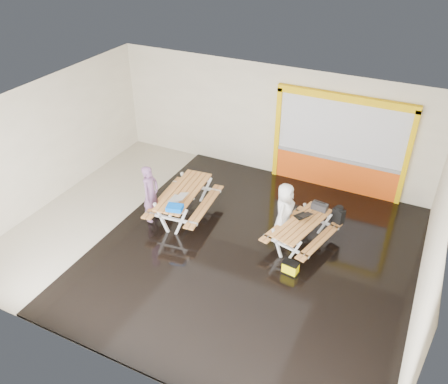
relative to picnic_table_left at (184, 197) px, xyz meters
The scene contains 14 objects.
room 1.68m from the picnic_table_left, 31.88° to the right, with size 10.02×8.02×3.52m.
deck 2.52m from the picnic_table_left, 16.14° to the right, with size 7.50×7.98×0.05m, color black.
kiosk 4.69m from the picnic_table_left, 44.71° to the left, with size 3.88×0.16×3.00m.
picnic_table_left is the anchor object (origin of this frame).
picnic_table_right 3.26m from the picnic_table_left, ahead, with size 1.69×2.13×0.75m.
person_left 0.91m from the picnic_table_left, 140.80° to the right, with size 0.58×0.38×1.60m, color #714B72.
person_right 2.74m from the picnic_table_left, ahead, with size 0.76×0.49×1.55m, color white.
laptop_left 0.54m from the picnic_table_left, 78.53° to the right, with size 0.45×0.41×0.18m.
laptop_right 3.22m from the picnic_table_left, ahead, with size 0.50×0.48×0.16m.
blue_pouch 0.93m from the picnic_table_left, 74.04° to the right, with size 0.40×0.28×0.12m, color blue.
toolbox 3.59m from the picnic_table_left, 14.52° to the left, with size 0.42×0.25×0.23m.
backpack 4.07m from the picnic_table_left, 13.83° to the left, with size 0.34×0.29×0.49m.
dark_case 3.04m from the picnic_table_left, ahead, with size 0.37×0.28×0.14m, color black.
fluke_bag 3.52m from the picnic_table_left, 15.23° to the right, with size 0.40×0.29×0.32m.
Camera 1 is at (4.40, -8.09, 7.45)m, focal length 36.70 mm.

